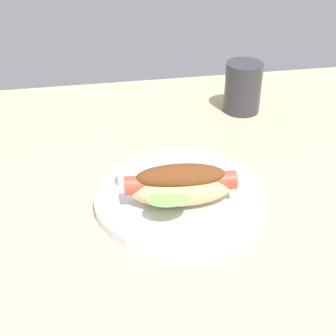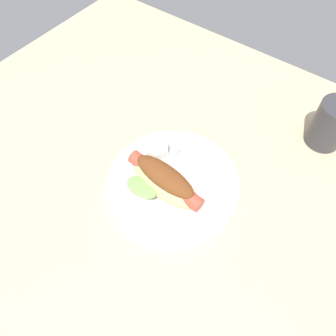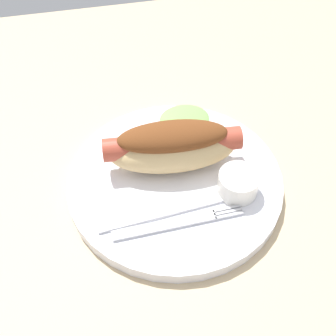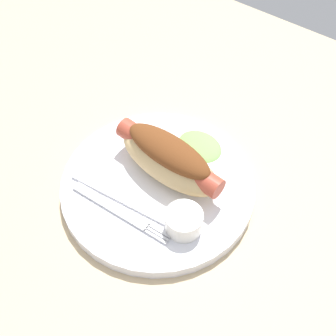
{
  "view_description": "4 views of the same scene",
  "coord_description": "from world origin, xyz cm",
  "px_view_note": "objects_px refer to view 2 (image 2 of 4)",
  "views": [
    {
      "loc": [
        14.02,
        56.81,
        42.72
      ],
      "look_at": [
        3.94,
        0.73,
        5.31
      ],
      "focal_mm": 49.88,
      "sensor_mm": 36.0,
      "label": 1
    },
    {
      "loc": [
        -16.0,
        28.7,
        54.31
      ],
      "look_at": [
        3.32,
        2.56,
        6.22
      ],
      "focal_mm": 35.03,
      "sensor_mm": 36.0,
      "label": 2
    },
    {
      "loc": [
        -5.0,
        -28.92,
        40.95
      ],
      "look_at": [
        1.73,
        1.9,
        3.69
      ],
      "focal_mm": 46.4,
      "sensor_mm": 36.0,
      "label": 3
    },
    {
      "loc": [
        24.96,
        -26.87,
        52.37
      ],
      "look_at": [
        3.31,
        3.36,
        3.99
      ],
      "focal_mm": 51.82,
      "sensor_mm": 36.0,
      "label": 4
    }
  ],
  "objects_px": {
    "knife": "(198,172)",
    "drinking_cup": "(331,124)",
    "plate": "(173,184)",
    "hot_dog": "(164,181)",
    "fork": "(198,163)",
    "sauce_ramekin": "(157,150)"
  },
  "relations": [
    {
      "from": "plate",
      "to": "drinking_cup",
      "type": "bearing_deg",
      "value": -123.7
    },
    {
      "from": "hot_dog",
      "to": "sauce_ramekin",
      "type": "height_order",
      "value": "hot_dog"
    },
    {
      "from": "hot_dog",
      "to": "sauce_ramekin",
      "type": "distance_m",
      "value": 0.09
    },
    {
      "from": "knife",
      "to": "drinking_cup",
      "type": "distance_m",
      "value": 0.28
    },
    {
      "from": "plate",
      "to": "hot_dog",
      "type": "xyz_separation_m",
      "value": [
        0.0,
        0.02,
        0.04
      ]
    },
    {
      "from": "sauce_ramekin",
      "to": "drinking_cup",
      "type": "distance_m",
      "value": 0.35
    },
    {
      "from": "plate",
      "to": "drinking_cup",
      "type": "distance_m",
      "value": 0.34
    },
    {
      "from": "plate",
      "to": "drinking_cup",
      "type": "relative_size",
      "value": 2.49
    },
    {
      "from": "plate",
      "to": "sauce_ramekin",
      "type": "xyz_separation_m",
      "value": [
        0.06,
        -0.03,
        0.02
      ]
    },
    {
      "from": "knife",
      "to": "drinking_cup",
      "type": "bearing_deg",
      "value": -129.06
    },
    {
      "from": "sauce_ramekin",
      "to": "knife",
      "type": "distance_m",
      "value": 0.09
    },
    {
      "from": "hot_dog",
      "to": "fork",
      "type": "bearing_deg",
      "value": -96.44
    },
    {
      "from": "drinking_cup",
      "to": "sauce_ramekin",
      "type": "bearing_deg",
      "value": 44.38
    },
    {
      "from": "fork",
      "to": "sauce_ramekin",
      "type": "bearing_deg",
      "value": 18.66
    },
    {
      "from": "hot_dog",
      "to": "plate",
      "type": "bearing_deg",
      "value": -91.07
    },
    {
      "from": "drinking_cup",
      "to": "fork",
      "type": "bearing_deg",
      "value": 51.53
    },
    {
      "from": "fork",
      "to": "knife",
      "type": "xyz_separation_m",
      "value": [
        -0.01,
        0.02,
        -0.0
      ]
    },
    {
      "from": "sauce_ramekin",
      "to": "fork",
      "type": "bearing_deg",
      "value": -159.79
    },
    {
      "from": "sauce_ramekin",
      "to": "drinking_cup",
      "type": "relative_size",
      "value": 0.45
    },
    {
      "from": "sauce_ramekin",
      "to": "hot_dog",
      "type": "bearing_deg",
      "value": 137.27
    },
    {
      "from": "plate",
      "to": "hot_dog",
      "type": "relative_size",
      "value": 1.57
    },
    {
      "from": "hot_dog",
      "to": "fork",
      "type": "distance_m",
      "value": 0.09
    }
  ]
}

